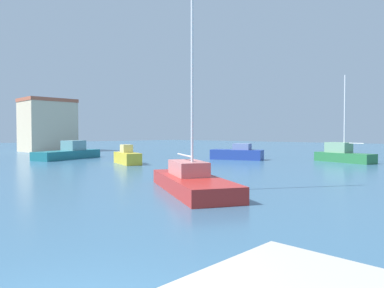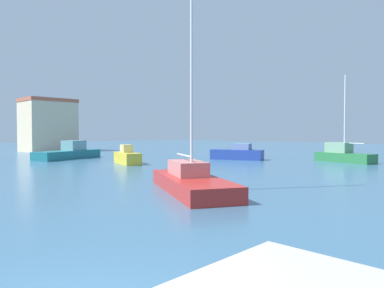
% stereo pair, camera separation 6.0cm
% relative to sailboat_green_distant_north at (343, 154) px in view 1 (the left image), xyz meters
% --- Properties ---
extents(water, '(160.00, 160.00, 0.00)m').
position_rel_sailboat_green_distant_north_xyz_m(water, '(-15.80, 11.78, -0.70)').
color(water, '#38607F').
rests_on(water, ground).
extents(sailboat_green_distant_north, '(2.94, 5.68, 7.96)m').
position_rel_sailboat_green_distant_north_xyz_m(sailboat_green_distant_north, '(0.00, 0.00, 0.00)').
color(sailboat_green_distant_north, '#28703D').
rests_on(sailboat_green_distant_north, water).
extents(motorboat_blue_distant_east, '(3.55, 5.44, 1.61)m').
position_rel_sailboat_green_distant_north_xyz_m(motorboat_blue_distant_east, '(-4.27, 8.79, -0.09)').
color(motorboat_blue_distant_east, '#233D93').
rests_on(motorboat_blue_distant_east, water).
extents(motorboat_yellow_behind_lamppost, '(2.52, 4.23, 1.66)m').
position_rel_sailboat_green_distant_north_xyz_m(motorboat_yellow_behind_lamppost, '(-14.95, 12.60, -0.12)').
color(motorboat_yellow_behind_lamppost, gold).
rests_on(motorboat_yellow_behind_lamppost, water).
extents(motorboat_teal_center_channel, '(7.98, 4.81, 1.88)m').
position_rel_sailboat_green_distant_north_xyz_m(motorboat_teal_center_channel, '(-15.59, 22.00, -0.09)').
color(motorboat_teal_center_channel, '#1E707A').
rests_on(motorboat_teal_center_channel, water).
extents(sailboat_red_far_left, '(5.40, 7.35, 10.60)m').
position_rel_sailboat_green_distant_north_xyz_m(sailboat_red_far_left, '(-21.29, -1.40, -0.19)').
color(sailboat_red_far_left, '#B22823').
rests_on(sailboat_red_far_left, water).
extents(warehouse_block, '(6.91, 5.62, 7.66)m').
position_rel_sailboat_green_distant_north_xyz_m(warehouse_block, '(-10.63, 38.62, 3.14)').
color(warehouse_block, beige).
rests_on(warehouse_block, ground).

